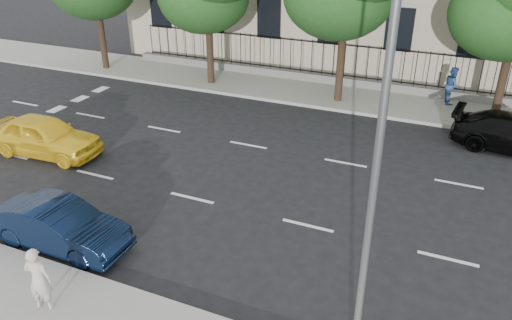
# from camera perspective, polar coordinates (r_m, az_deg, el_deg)

# --- Properties ---
(ground) EXTENTS (120.00, 120.00, 0.00)m
(ground) POSITION_cam_1_polar(r_m,az_deg,el_deg) (13.30, 2.48, -13.07)
(ground) COLOR black
(ground) RESTS_ON ground
(far_sidewalk) EXTENTS (60.00, 4.00, 0.15)m
(far_sidewalk) POSITION_cam_1_polar(r_m,az_deg,el_deg) (25.29, 14.17, 6.46)
(far_sidewalk) COLOR gray
(far_sidewalk) RESTS_ON ground
(lane_markings) EXTENTS (49.60, 4.62, 0.01)m
(lane_markings) POSITION_cam_1_polar(r_m,az_deg,el_deg) (17.04, 8.31, -3.50)
(lane_markings) COLOR silver
(lane_markings) RESTS_ON ground
(crosswalk) EXTENTS (0.50, 12.10, 0.01)m
(crosswalk) POSITION_cam_1_polar(r_m,az_deg,el_deg) (24.12, -25.68, 3.37)
(crosswalk) COLOR silver
(crosswalk) RESTS_ON ground
(iron_fence) EXTENTS (30.00, 0.50, 2.20)m
(iron_fence) POSITION_cam_1_polar(r_m,az_deg,el_deg) (26.71, 15.00, 8.74)
(iron_fence) COLOR slate
(iron_fence) RESTS_ON far_sidewalk
(street_light) EXTENTS (0.25, 3.32, 8.05)m
(street_light) POSITION_cam_1_polar(r_m,az_deg,el_deg) (8.57, 14.52, 2.72)
(street_light) COLOR slate
(street_light) RESTS_ON near_sidewalk
(yellow_taxi) EXTENTS (4.57, 2.07, 1.52)m
(yellow_taxi) POSITION_cam_1_polar(r_m,az_deg,el_deg) (20.72, -23.02, 2.57)
(yellow_taxi) COLOR yellow
(yellow_taxi) RESTS_ON ground
(navy_sedan) EXTENTS (4.06, 1.43, 1.34)m
(navy_sedan) POSITION_cam_1_polar(r_m,az_deg,el_deg) (14.96, -21.51, -7.00)
(navy_sedan) COLOR black
(navy_sedan) RESTS_ON ground
(woman_near) EXTENTS (0.69, 0.54, 1.66)m
(woman_near) POSITION_cam_1_polar(r_m,az_deg,el_deg) (12.70, -23.61, -12.32)
(woman_near) COLOR beige
(woman_near) RESTS_ON near_sidewalk
(pedestrian_far) EXTENTS (0.84, 0.98, 1.77)m
(pedestrian_far) POSITION_cam_1_polar(r_m,az_deg,el_deg) (25.64, 21.51, 7.94)
(pedestrian_far) COLOR #2A4B83
(pedestrian_far) RESTS_ON far_sidewalk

